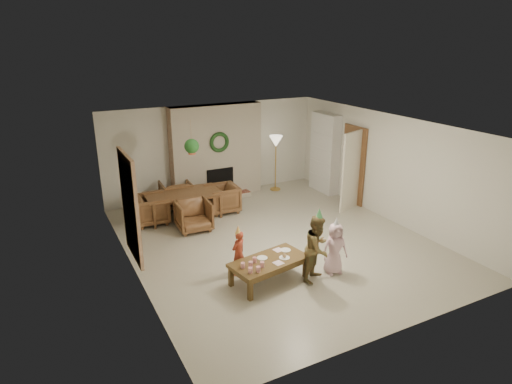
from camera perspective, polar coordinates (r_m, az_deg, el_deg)
floor at (r=9.55m, az=2.72°, el=-6.39°), size 7.00×7.00×0.00m
ceiling at (r=8.76m, az=2.98°, el=8.50°), size 7.00×7.00×0.00m
wall_back at (r=12.11m, az=-5.50°, el=5.43°), size 7.00×0.00×7.00m
wall_front at (r=6.54m, az=18.53°, el=-8.04°), size 7.00×0.00×7.00m
wall_left at (r=8.09m, az=-15.91°, el=-2.41°), size 0.00×7.00×7.00m
wall_right at (r=10.84m, az=16.72°, el=3.03°), size 0.00×7.00×7.00m
fireplace_mass at (r=11.93m, az=-5.14°, el=5.23°), size 2.50×0.40×2.50m
fireplace_hearth at (r=11.97m, az=-4.33°, el=-0.66°), size 1.60×0.30×0.12m
fireplace_firebox at (r=11.99m, az=-4.70°, el=1.34°), size 0.75×0.12×0.75m
fireplace_wreath at (r=11.66m, az=-4.75°, el=6.42°), size 0.54×0.10×0.54m
floor_lamp_base at (r=12.73m, az=2.50°, el=0.40°), size 0.29×0.29×0.03m
floor_lamp_post at (r=12.51m, az=2.54°, el=3.51°), size 0.03×0.03×1.41m
floor_lamp_shade at (r=12.35m, az=2.59°, el=6.55°), size 0.38×0.38×0.31m
bookshelf_carcass at (r=12.47m, az=8.88°, el=4.99°), size 0.30×1.00×2.20m
bookshelf_shelf_a at (r=12.64m, az=8.65°, el=2.12°), size 0.30×0.92×0.03m
bookshelf_shelf_b at (r=12.53m, az=8.74°, el=3.87°), size 0.30×0.92×0.03m
bookshelf_shelf_c at (r=12.43m, az=8.84°, el=5.65°), size 0.30×0.92×0.03m
bookshelf_shelf_d at (r=12.34m, az=8.93°, el=7.45°), size 0.30×0.92×0.03m
books_row_lower at (r=12.47m, az=9.01°, el=2.54°), size 0.20×0.40×0.24m
books_row_mid at (r=12.52m, az=8.57°, el=4.53°), size 0.20×0.44×0.24m
books_row_upper at (r=12.31m, az=9.06°, el=6.12°), size 0.20×0.36×0.22m
door_frame at (r=11.73m, az=12.47°, el=3.44°), size 0.05×0.86×2.04m
door_leaf at (r=11.22m, az=12.18°, el=2.63°), size 0.77×0.32×2.00m
curtain_panel at (r=8.28m, az=-15.93°, el=-1.90°), size 0.06×1.20×2.00m
dining_table at (r=10.78m, az=-9.24°, el=-1.75°), size 1.83×1.08×0.63m
dining_chair_near at (r=10.06m, az=-8.05°, el=-3.04°), size 0.78×0.80×0.69m
dining_chair_far at (r=11.48m, az=-10.30°, el=-0.31°), size 0.78×0.80×0.69m
dining_chair_left at (r=10.61m, az=-13.32°, el=-2.18°), size 0.80×0.78×0.69m
dining_chair_right at (r=11.04m, az=-4.37°, el=-0.85°), size 0.80×0.78×0.69m
hanging_plant_cord at (r=9.64m, az=-8.37°, el=7.21°), size 0.01×0.01×0.70m
hanging_plant_pot at (r=9.72m, az=-8.27°, el=5.19°), size 0.16×0.16×0.12m
hanging_plant_foliage at (r=9.69m, az=-8.31°, el=5.88°), size 0.32×0.32×0.32m
coffee_table_top at (r=7.91m, az=1.69°, el=-8.96°), size 1.49×0.93×0.06m
coffee_table_apron at (r=7.95m, az=1.69°, el=-9.43°), size 1.36×0.80×0.09m
coffee_leg_fl at (r=7.49m, az=-0.75°, el=-12.60°), size 0.09×0.09×0.36m
coffee_leg_fr at (r=8.20m, az=6.40°, el=-9.69°), size 0.09×0.09×0.36m
coffee_leg_bl at (r=7.89m, az=-3.26°, el=-10.86°), size 0.09×0.09×0.36m
coffee_leg_br at (r=8.56m, az=3.77°, el=-8.27°), size 0.09×0.09×0.36m
cup_a at (r=7.48m, az=-0.74°, el=-10.06°), size 0.09×0.09×0.10m
cup_b at (r=7.63m, az=-1.71°, el=-9.43°), size 0.09×0.09×0.10m
cup_c at (r=7.51m, az=0.30°, el=-9.93°), size 0.09×0.09×0.10m
cup_d at (r=7.65m, az=-0.69°, el=-9.31°), size 0.09×0.09×0.10m
cup_e at (r=7.65m, az=0.80°, el=-9.35°), size 0.09×0.09×0.10m
cup_f at (r=7.79m, az=-0.18°, el=-8.75°), size 0.09×0.09×0.10m
plate_a at (r=7.95m, az=0.81°, el=-8.49°), size 0.22×0.22×0.01m
plate_b at (r=7.98m, az=3.69°, el=-8.45°), size 0.22×0.22×0.01m
plate_c at (r=8.24m, az=3.83°, el=-7.48°), size 0.22×0.22×0.01m
food_scoop at (r=7.96m, az=3.69°, el=-8.18°), size 0.09×0.09×0.07m
napkin_left at (r=7.80m, az=2.90°, el=-9.14°), size 0.19×0.19×0.01m
napkin_right at (r=8.24m, az=2.88°, el=-7.48°), size 0.19×0.19×0.01m
child_red at (r=8.12m, az=-2.28°, el=-7.89°), size 0.37×0.32×0.86m
party_hat_red at (r=7.92m, az=-2.33°, el=-4.88°), size 0.13×0.13×0.16m
child_plaid at (r=7.96m, az=7.95°, el=-7.18°), size 0.75×0.70×1.23m
party_hat_plaid at (r=7.69m, az=8.17°, el=-2.79°), size 0.17×0.17×0.20m
child_pink at (r=8.27m, az=10.14°, el=-7.18°), size 0.53×0.39×0.98m
party_hat_pink at (r=8.05m, az=10.36°, el=-3.80°), size 0.16×0.16×0.18m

